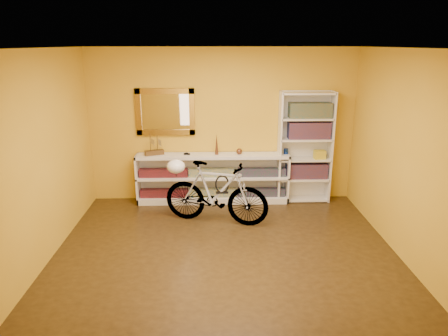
{
  "coord_description": "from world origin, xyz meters",
  "views": [
    {
      "loc": [
        -0.14,
        -4.87,
        2.65
      ],
      "look_at": [
        0.0,
        0.7,
        0.95
      ],
      "focal_mm": 32.83,
      "sensor_mm": 36.0,
      "label": 1
    }
  ],
  "objects_px": {
    "bookcase": "(305,148)",
    "bicycle": "(216,193)",
    "console_unit": "(213,178)",
    "helmet": "(176,167)"
  },
  "relations": [
    {
      "from": "bookcase",
      "to": "bicycle",
      "type": "relative_size",
      "value": 1.15
    },
    {
      "from": "bookcase",
      "to": "helmet",
      "type": "bearing_deg",
      "value": -161.14
    },
    {
      "from": "console_unit",
      "to": "bicycle",
      "type": "bearing_deg",
      "value": -86.91
    },
    {
      "from": "console_unit",
      "to": "helmet",
      "type": "relative_size",
      "value": 9.29
    },
    {
      "from": "bicycle",
      "to": "bookcase",
      "type": "bearing_deg",
      "value": -43.45
    },
    {
      "from": "bookcase",
      "to": "console_unit",
      "type": "bearing_deg",
      "value": -179.09
    },
    {
      "from": "bookcase",
      "to": "helmet",
      "type": "height_order",
      "value": "bookcase"
    },
    {
      "from": "console_unit",
      "to": "bookcase",
      "type": "distance_m",
      "value": 1.65
    },
    {
      "from": "console_unit",
      "to": "bookcase",
      "type": "relative_size",
      "value": 1.37
    },
    {
      "from": "console_unit",
      "to": "bookcase",
      "type": "xyz_separation_m",
      "value": [
        1.57,
        0.03,
        0.52
      ]
    }
  ]
}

